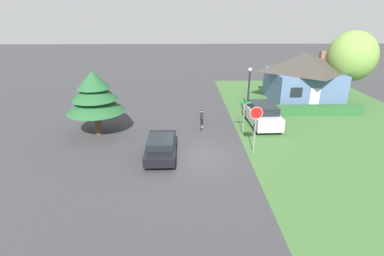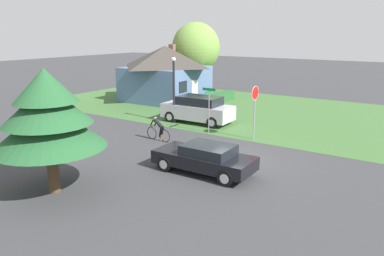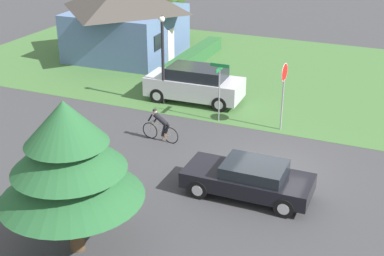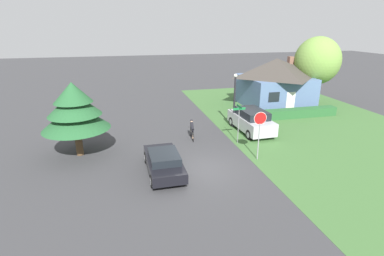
# 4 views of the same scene
# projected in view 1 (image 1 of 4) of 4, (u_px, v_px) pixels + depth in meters

# --- Properties ---
(ground_plane) EXTENTS (140.00, 140.00, 0.00)m
(ground_plane) POSITION_uv_depth(u_px,v_px,m) (194.00, 157.00, 18.87)
(ground_plane) COLOR #38383A
(grass_verge_right) EXTENTS (16.00, 36.00, 0.01)m
(grass_verge_right) POSITION_uv_depth(u_px,v_px,m) (342.00, 132.00, 22.86)
(grass_verge_right) COLOR #3D6633
(grass_verge_right) RESTS_ON ground
(cottage_house) EXTENTS (7.10, 6.69, 4.88)m
(cottage_house) POSITION_uv_depth(u_px,v_px,m) (304.00, 76.00, 30.04)
(cottage_house) COLOR slate
(cottage_house) RESTS_ON ground
(hedge_row) EXTENTS (8.90, 0.90, 0.81)m
(hedge_row) POSITION_uv_depth(u_px,v_px,m) (311.00, 110.00, 26.51)
(hedge_row) COLOR #285B2D
(hedge_row) RESTS_ON ground
(sedan_left_lane) EXTENTS (1.93, 4.47, 1.29)m
(sedan_left_lane) POSITION_uv_depth(u_px,v_px,m) (161.00, 146.00, 18.77)
(sedan_left_lane) COLOR black
(sedan_left_lane) RESTS_ON ground
(cyclist) EXTENTS (0.44, 1.78, 1.43)m
(cyclist) POSITION_uv_depth(u_px,v_px,m) (202.00, 120.00, 23.33)
(cyclist) COLOR black
(cyclist) RESTS_ON ground
(parked_suv_right) EXTENTS (2.17, 4.89, 1.81)m
(parked_suv_right) POSITION_uv_depth(u_px,v_px,m) (262.00, 114.00, 23.81)
(parked_suv_right) COLOR #B7B7BC
(parked_suv_right) RESTS_ON ground
(stop_sign) EXTENTS (0.79, 0.07, 3.09)m
(stop_sign) POSITION_uv_depth(u_px,v_px,m) (256.00, 120.00, 18.73)
(stop_sign) COLOR gray
(stop_sign) RESTS_ON ground
(street_lamp) EXTENTS (0.28, 0.28, 4.46)m
(street_lamp) POSITION_uv_depth(u_px,v_px,m) (249.00, 91.00, 24.39)
(street_lamp) COLOR black
(street_lamp) RESTS_ON ground
(street_name_sign) EXTENTS (0.90, 0.90, 2.75)m
(street_name_sign) POSITION_uv_depth(u_px,v_px,m) (244.00, 111.00, 21.54)
(street_name_sign) COLOR gray
(street_name_sign) RESTS_ON ground
(conifer_tall_near) EXTENTS (4.16, 4.16, 4.75)m
(conifer_tall_near) POSITION_uv_depth(u_px,v_px,m) (94.00, 95.00, 21.29)
(conifer_tall_near) COLOR #4C3823
(conifer_tall_near) RESTS_ON ground
(deciduous_tree_right) EXTENTS (4.61, 4.61, 6.92)m
(deciduous_tree_right) POSITION_uv_depth(u_px,v_px,m) (352.00, 56.00, 29.05)
(deciduous_tree_right) COLOR #4C3823
(deciduous_tree_right) RESTS_ON ground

